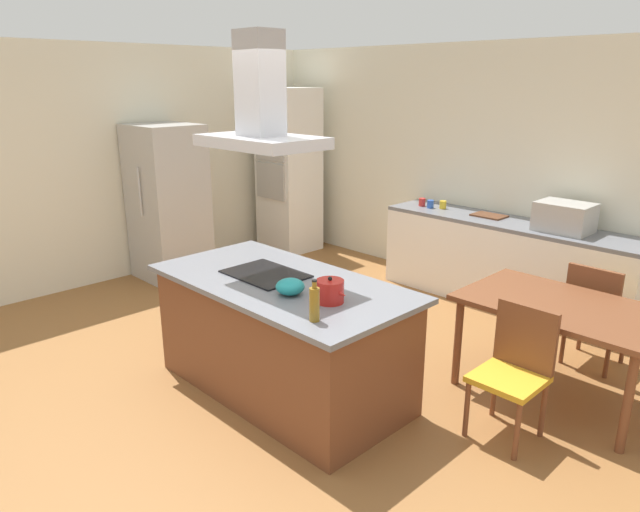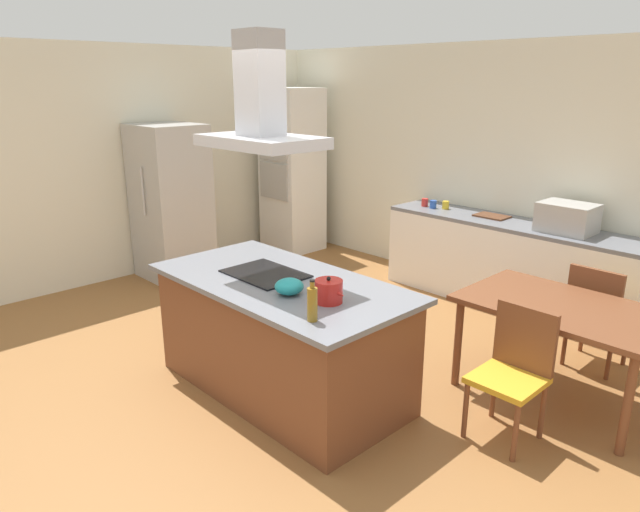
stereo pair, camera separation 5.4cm
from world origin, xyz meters
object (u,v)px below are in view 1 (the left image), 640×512
coffee_mug_yellow (443,205)px  chair_facing_island (516,364)px  mixing_bowl (290,287)px  coffee_mug_red (422,202)px  cooktop (265,274)px  refrigerator (168,203)px  cutting_board (489,216)px  wall_oven_stack (289,171)px  tea_kettle (330,291)px  chair_facing_back_wall (595,310)px  countertop_microwave (565,217)px  dining_table (562,314)px  olive_oil_bottle (314,304)px  coffee_mug_blue (430,204)px  range_hood (261,111)px

coffee_mug_yellow → chair_facing_island: 3.02m
mixing_bowl → coffee_mug_red: (-1.07, 3.00, -0.01)m
cooktop → refrigerator: refrigerator is taller
coffee_mug_yellow → cutting_board: coffee_mug_yellow is taller
wall_oven_stack → refrigerator: 1.84m
tea_kettle → chair_facing_back_wall: size_ratio=0.27×
wall_oven_stack → cutting_board: bearing=5.6°
coffee_mug_red → refrigerator: bearing=-136.7°
wall_oven_stack → chair_facing_back_wall: wall_oven_stack is taller
cooktop → cutting_board: (0.19, 2.93, 0.00)m
tea_kettle → mixing_bowl: (-0.29, -0.09, -0.02)m
refrigerator → chair_facing_back_wall: refrigerator is taller
chair_facing_island → chair_facing_back_wall: same height
mixing_bowl → countertop_microwave: countertop_microwave is taller
mixing_bowl → refrigerator: (-3.24, 0.96, -0.04)m
coffee_mug_yellow → tea_kettle: bearing=-69.3°
cooktop → dining_table: (1.68, 1.41, -0.24)m
countertop_microwave → cutting_board: bearing=176.5°
cooktop → tea_kettle: tea_kettle is taller
olive_oil_bottle → dining_table: size_ratio=0.19×
tea_kettle → wall_oven_stack: 4.38m
countertop_microwave → coffee_mug_red: bearing=-179.1°
olive_oil_bottle → refrigerator: size_ratio=0.15×
coffee_mug_blue → range_hood: size_ratio=0.10×
olive_oil_bottle → countertop_microwave: 3.22m
mixing_bowl → range_hood: (-0.44, 0.14, 1.15)m
olive_oil_bottle → refrigerator: refrigerator is taller
cooktop → tea_kettle: (0.73, -0.05, 0.07)m
range_hood → coffee_mug_blue: bearing=100.0°
mixing_bowl → coffee_mug_yellow: bearing=105.1°
dining_table → tea_kettle: bearing=-123.0°
coffee_mug_yellow → range_hood: size_ratio=0.10×
olive_oil_bottle → range_hood: bearing=159.1°
olive_oil_bottle → dining_table: 1.95m
olive_oil_bottle → dining_table: olive_oil_bottle is taller
mixing_bowl → coffee_mug_red: size_ratio=2.22×
cooktop → coffee_mug_blue: 2.88m
coffee_mug_red → chair_facing_island: 3.16m
countertop_microwave → wall_oven_stack: size_ratio=0.23×
countertop_microwave → wall_oven_stack: wall_oven_stack is taller
coffee_mug_blue → cutting_board: coffee_mug_blue is taller
cooktop → range_hood: size_ratio=0.67×
coffee_mug_blue → range_hood: bearing=-80.0°
cooktop → range_hood: range_hood is taller
countertop_microwave → cutting_board: (-0.82, 0.05, -0.13)m
countertop_microwave → refrigerator: 4.34m
mixing_bowl → coffee_mug_blue: 3.12m
tea_kettle → mixing_bowl: bearing=-163.0°
coffee_mug_yellow → wall_oven_stack: bearing=-173.7°
mixing_bowl → coffee_mug_blue: bearing=107.6°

